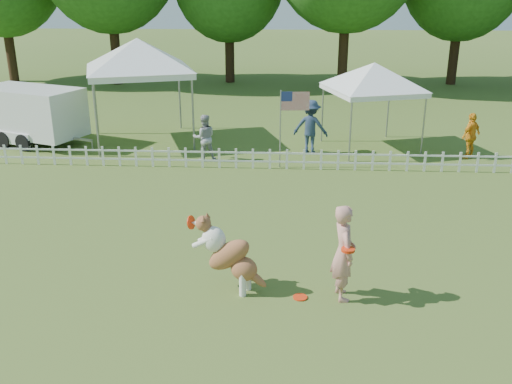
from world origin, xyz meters
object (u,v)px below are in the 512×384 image
Objects in this scene: spectator_b at (311,127)px; handler at (344,252)px; spectator_c at (471,136)px; cargo_trailer at (31,115)px; flag_pole at (280,130)px; spectator_a at (204,138)px; canopy_tent_left at (141,92)px; frisbee_on_turf at (300,297)px; canopy_tent_right at (372,107)px; dog at (230,255)px.

handler is at bearing 104.03° from spectator_b.
spectator_c is at bearing -171.28° from spectator_b.
cargo_trailer is 1.90× the size of flag_pole.
cargo_trailer is 6.36m from spectator_a.
spectator_b is at bearing -43.38° from spectator_c.
spectator_b is at bearing -29.43° from canopy_tent_left.
canopy_tent_left reaches higher than spectator_a.
spectator_a is at bearing -34.85° from spectator_c.
handler is 6.83× the size of frisbee_on_turf.
spectator_c is at bearing -26.11° from canopy_tent_left.
frisbee_on_turf is 0.15× the size of spectator_b.
canopy_tent_left is 7.71m from canopy_tent_right.
spectator_b is 4.97m from spectator_c.
handler is 1.97m from dog.
canopy_tent_right is 5.54m from spectator_a.
frisbee_on_turf is (1.24, -0.23, -0.67)m from dog.
canopy_tent_left is 5.51m from flag_pole.
flag_pole is at bearing -159.59° from canopy_tent_right.
canopy_tent_left is (-5.27, 10.19, 1.69)m from frisbee_on_turf.
frisbee_on_turf is at bearing 18.65° from spectator_c.
spectator_b is at bearing 17.21° from cargo_trailer.
frisbee_on_turf is 0.11× the size of flag_pole.
canopy_tent_left is at bearing -55.07° from spectator_a.
cargo_trailer is (-8.96, 9.74, 0.95)m from frisbee_on_turf.
cargo_trailer reaches higher than handler.
handler is 13.68m from cargo_trailer.
spectator_a is 8.25m from spectator_c.
spectator_c is (4.95, -0.31, -0.14)m from spectator_b.
canopy_tent_left is 1.24× the size of canopy_tent_right.
spectator_a is (-5.25, -1.65, -0.66)m from canopy_tent_right.
cargo_trailer is at bearing -43.60° from spectator_c.
flag_pole reaches higher than spectator_a.
spectator_b reaches higher than spectator_c.
handler is 7.50m from flag_pole.
canopy_tent_left is 0.78× the size of cargo_trailer.
spectator_a is (-2.33, 0.60, -0.44)m from flag_pole.
spectator_a is (-3.55, 8.00, -0.15)m from handler.
spectator_c is (8.22, 0.72, 0.00)m from spectator_a.
handler is 0.51× the size of canopy_tent_left.
dog is 9.04m from spectator_b.
dog is 0.80× the size of spectator_b.
dog is 10.79m from canopy_tent_left.
cargo_trailer is 9.42m from spectator_b.
handler is at bearing -85.84° from flag_pole.
canopy_tent_right reaches higher than flag_pole.
frisbee_on_turf is at bearing -26.29° from cargo_trailer.
spectator_c is (6.64, 8.57, 0.03)m from dog.
canopy_tent_left is (-5.99, 10.11, 0.84)m from handler.
canopy_tent_left is at bearing 1.50° from spectator_b.
cargo_trailer is (-11.38, 0.02, -0.41)m from canopy_tent_right.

